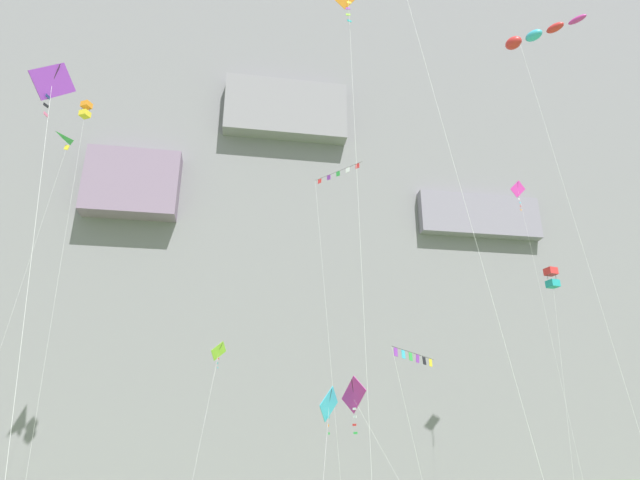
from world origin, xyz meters
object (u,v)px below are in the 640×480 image
kite_diamond_low_center (354,397)px  kite_delta_high_right (71,151)px  kite_diamond_upper_right (520,197)px  kite_windsock_upper_left (532,37)px  kite_diamond_high_left (218,355)px  kite_diamond_low_left (349,0)px  kite_banner_front_field (414,363)px  kite_box_far_left (552,278)px  kite_diamond_mid_right (329,405)px  kite_diamond_near_cliff (52,90)px  kite_box_low_right (85,111)px  kite_banner_far_right (337,196)px

kite_diamond_low_center → kite_delta_high_right: bearing=158.0°
kite_diamond_upper_right → kite_delta_high_right: size_ratio=1.02×
kite_windsock_upper_left → kite_diamond_high_left: (-21.23, 19.23, -20.17)m
kite_diamond_low_center → kite_diamond_low_left: (-2.28, -11.08, 23.95)m
kite_banner_front_field → kite_box_far_left: bearing=39.2°
kite_diamond_mid_right → kite_diamond_near_cliff: 25.30m
kite_banner_front_field → kite_delta_high_right: kite_delta_high_right is taller
kite_diamond_upper_right → kite_diamond_low_left: bearing=-136.9°
kite_diamond_upper_right → kite_diamond_near_cliff: 48.63m
kite_box_far_left → kite_diamond_low_left: bearing=-140.5°
kite_diamond_high_left → kite_box_low_right: size_ratio=0.36×
kite_diamond_near_cliff → kite_diamond_low_left: size_ratio=0.58×
kite_diamond_mid_right → kite_diamond_low_center: 1.86m
kite_delta_high_right → kite_diamond_low_left: kite_diamond_low_left is taller
kite_diamond_low_center → kite_box_low_right: bearing=161.0°
kite_diamond_upper_right → kite_windsock_upper_left: (-9.93, -20.67, 2.10)m
kite_banner_front_field → kite_diamond_mid_right: (-3.59, 7.73, -1.82)m
kite_windsock_upper_left → kite_delta_high_right: size_ratio=1.04×
kite_diamond_mid_right → kite_diamond_low_left: (-0.53, -11.26, 24.54)m
kite_diamond_mid_right → kite_diamond_high_left: 13.25m
kite_diamond_upper_right → kite_diamond_low_center: 32.81m
kite_diamond_low_center → kite_box_far_left: size_ratio=0.41×
kite_banner_front_field → kite_diamond_low_left: kite_diamond_low_left is taller
kite_banner_front_field → kite_windsock_upper_left: (9.70, -1.99, 23.05)m
kite_diamond_near_cliff → kite_diamond_upper_right: bearing=36.6°
kite_diamond_low_center → kite_diamond_low_left: 26.49m
kite_diamond_mid_right → kite_box_far_left: 29.01m
kite_diamond_near_cliff → kite_diamond_mid_right: bearing=49.4°
kite_diamond_near_cliff → kite_windsock_upper_left: bearing=15.0°
kite_diamond_near_cliff → kite_box_low_right: 30.35m
kite_diamond_low_left → kite_diamond_near_cliff: bearing=-157.2°
kite_banner_front_field → kite_box_low_right: bearing=148.3°
kite_diamond_low_center → kite_diamond_near_cliff: size_ratio=0.44×
kite_box_low_right → kite_diamond_mid_right: bearing=-20.0°
kite_diamond_near_cliff → kite_delta_high_right: bearing=107.0°
kite_diamond_low_center → kite_banner_front_field: bearing=-76.3°
kite_diamond_low_center → kite_diamond_near_cliff: bearing=-134.0°
kite_delta_high_right → kite_diamond_low_left: (22.46, -21.07, 1.04)m
kite_banner_front_field → kite_box_far_left: 28.94m
kite_diamond_low_center → kite_diamond_low_left: size_ratio=0.26×
kite_diamond_upper_right → kite_box_far_left: 9.94m
kite_diamond_mid_right → kite_box_far_left: size_ratio=0.38×
kite_banner_front_field → kite_diamond_low_left: 23.36m
kite_delta_high_right → kite_diamond_near_cliff: (8.26, -27.02, -12.23)m
kite_delta_high_right → kite_banner_far_right: (24.50, -5.88, -5.71)m
kite_box_far_left → kite_box_low_right: kite_box_low_right is taller
kite_diamond_upper_right → kite_box_far_left: bearing=-60.5°
kite_banner_front_field → kite_diamond_near_cliff: kite_diamond_near_cliff is taller
kite_diamond_low_left → kite_delta_high_right: bearing=136.8°
kite_diamond_mid_right → kite_delta_high_right: kite_delta_high_right is taller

